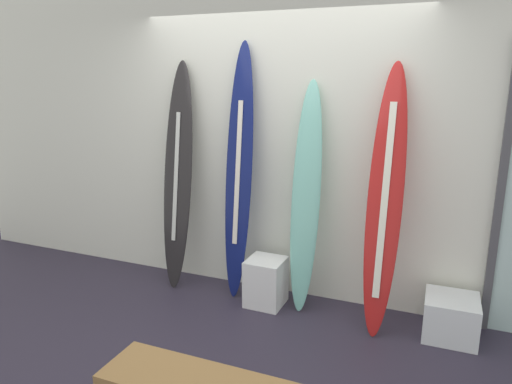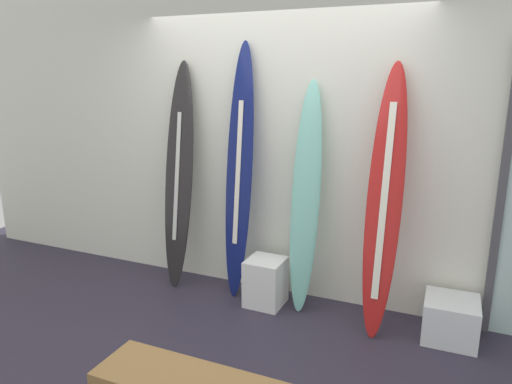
{
  "view_description": "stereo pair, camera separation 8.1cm",
  "coord_description": "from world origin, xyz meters",
  "px_view_note": "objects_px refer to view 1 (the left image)",
  "views": [
    {
      "loc": [
        1.4,
        -2.68,
        1.99
      ],
      "look_at": [
        -0.09,
        0.95,
        1.0
      ],
      "focal_mm": 32.97,
      "sensor_mm": 36.0,
      "label": 1
    },
    {
      "loc": [
        1.47,
        -2.65,
        1.99
      ],
      "look_at": [
        -0.09,
        0.95,
        1.0
      ],
      "focal_mm": 32.97,
      "sensor_mm": 36.0,
      "label": 2
    }
  ],
  "objects_px": {
    "surfboard_crimson": "(385,202)",
    "display_block_left": "(451,317)",
    "surfboard_charcoal": "(178,178)",
    "surfboard_navy": "(239,173)",
    "surfboard_seafoam": "(306,200)",
    "display_block_center": "(266,282)"
  },
  "relations": [
    {
      "from": "surfboard_charcoal",
      "to": "surfboard_crimson",
      "type": "bearing_deg",
      "value": -2.59
    },
    {
      "from": "surfboard_navy",
      "to": "surfboard_crimson",
      "type": "height_order",
      "value": "surfboard_navy"
    },
    {
      "from": "surfboard_charcoal",
      "to": "display_block_left",
      "type": "relative_size",
      "value": 5.28
    },
    {
      "from": "surfboard_charcoal",
      "to": "surfboard_seafoam",
      "type": "distance_m",
      "value": 1.24
    },
    {
      "from": "surfboard_charcoal",
      "to": "display_block_left",
      "type": "distance_m",
      "value": 2.6
    },
    {
      "from": "surfboard_crimson",
      "to": "display_block_left",
      "type": "distance_m",
      "value": 1.03
    },
    {
      "from": "surfboard_crimson",
      "to": "display_block_center",
      "type": "height_order",
      "value": "surfboard_crimson"
    },
    {
      "from": "display_block_center",
      "to": "surfboard_seafoam",
      "type": "bearing_deg",
      "value": 19.69
    },
    {
      "from": "surfboard_navy",
      "to": "surfboard_seafoam",
      "type": "height_order",
      "value": "surfboard_navy"
    },
    {
      "from": "surfboard_crimson",
      "to": "display_block_left",
      "type": "xyz_separation_m",
      "value": [
        0.55,
        0.02,
        -0.87
      ]
    },
    {
      "from": "display_block_center",
      "to": "surfboard_charcoal",
      "type": "bearing_deg",
      "value": 173.46
    },
    {
      "from": "surfboard_crimson",
      "to": "surfboard_charcoal",
      "type": "bearing_deg",
      "value": 177.41
    },
    {
      "from": "surfboard_navy",
      "to": "surfboard_crimson",
      "type": "distance_m",
      "value": 1.29
    },
    {
      "from": "surfboard_navy",
      "to": "surfboard_crimson",
      "type": "xyz_separation_m",
      "value": [
        1.28,
        -0.12,
        -0.1
      ]
    },
    {
      "from": "display_block_center",
      "to": "surfboard_navy",
      "type": "bearing_deg",
      "value": 156.45
    },
    {
      "from": "display_block_left",
      "to": "surfboard_navy",
      "type": "bearing_deg",
      "value": 177.06
    },
    {
      "from": "surfboard_charcoal",
      "to": "display_block_center",
      "type": "height_order",
      "value": "surfboard_charcoal"
    },
    {
      "from": "surfboard_charcoal",
      "to": "display_block_left",
      "type": "bearing_deg",
      "value": -1.49
    },
    {
      "from": "surfboard_charcoal",
      "to": "surfboard_crimson",
      "type": "height_order",
      "value": "surfboard_charcoal"
    },
    {
      "from": "surfboard_seafoam",
      "to": "surfboard_crimson",
      "type": "height_order",
      "value": "surfboard_crimson"
    },
    {
      "from": "surfboard_seafoam",
      "to": "surfboard_crimson",
      "type": "relative_size",
      "value": 0.93
    },
    {
      "from": "surfboard_charcoal",
      "to": "surfboard_crimson",
      "type": "distance_m",
      "value": 1.89
    }
  ]
}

